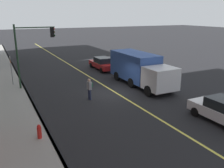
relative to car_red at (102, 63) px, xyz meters
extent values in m
plane|color=black|center=(-8.64, 2.77, -0.75)|extent=(200.00, 200.00, 0.00)
cube|color=gray|center=(-8.64, 11.06, -0.67)|extent=(80.00, 2.85, 0.15)
cube|color=slate|center=(-8.64, 9.72, -0.67)|extent=(80.00, 0.16, 0.15)
cube|color=#D8CC4C|center=(-8.64, 2.77, -0.74)|extent=(80.00, 0.16, 0.01)
cube|color=red|center=(0.03, 0.00, -0.17)|extent=(4.74, 1.70, 0.57)
cube|color=black|center=(-0.06, 0.00, 0.44)|extent=(2.06, 1.57, 0.64)
cylinder|color=black|center=(-1.54, -0.83, -0.45)|extent=(0.60, 0.22, 0.60)
cylinder|color=black|center=(-1.54, 0.83, -0.45)|extent=(0.60, 0.22, 0.60)
cylinder|color=black|center=(1.59, -0.83, -0.45)|extent=(0.60, 0.22, 0.60)
cylinder|color=black|center=(1.59, 0.83, -0.45)|extent=(0.60, 0.22, 0.60)
cube|color=silver|center=(-17.11, -0.50, -0.13)|extent=(4.48, 1.74, 0.64)
cylinder|color=black|center=(-15.63, -1.35, -0.45)|extent=(0.60, 0.22, 0.60)
cylinder|color=black|center=(-15.63, 0.35, -0.45)|extent=(0.60, 0.22, 0.60)
cube|color=silver|center=(-10.83, -0.41, 0.64)|extent=(2.27, 2.46, 1.87)
cube|color=#2D4C93|center=(-6.71, -0.41, 0.96)|extent=(5.68, 2.46, 2.52)
cylinder|color=black|center=(-10.83, -1.59, -0.30)|extent=(0.90, 0.28, 0.90)
cylinder|color=black|center=(-10.83, 0.77, -0.30)|extent=(0.90, 0.28, 0.90)
cylinder|color=black|center=(-5.29, -1.59, -0.30)|extent=(0.90, 0.28, 0.90)
cylinder|color=black|center=(-5.29, 0.77, -0.30)|extent=(0.90, 0.28, 0.90)
cylinder|color=black|center=(-8.13, -1.59, -0.30)|extent=(0.90, 0.28, 0.90)
cylinder|color=black|center=(-8.13, 0.77, -0.30)|extent=(0.90, 0.28, 0.90)
cylinder|color=#262D4C|center=(-9.53, 5.42, -0.32)|extent=(0.15, 0.15, 0.85)
cylinder|color=#262D4C|center=(-9.30, 5.45, -0.32)|extent=(0.15, 0.15, 0.85)
cube|color=gray|center=(-9.42, 5.43, 0.42)|extent=(0.43, 0.26, 0.64)
sphere|color=tan|center=(-9.42, 5.43, 0.86)|extent=(0.23, 0.23, 0.23)
cube|color=#26593F|center=(-9.40, 5.27, 0.46)|extent=(0.27, 0.18, 0.34)
cylinder|color=#1E3823|center=(-4.20, 10.04, 2.13)|extent=(0.16, 0.16, 5.76)
cylinder|color=#1E3823|center=(-4.20, 8.33, 4.71)|extent=(0.10, 3.42, 0.10)
cube|color=black|center=(-4.20, 6.87, 4.26)|extent=(0.28, 0.30, 0.90)
sphere|color=red|center=(-4.20, 6.69, 4.56)|extent=(0.18, 0.18, 0.18)
sphere|color=#392905|center=(-4.20, 6.69, 4.26)|extent=(0.18, 0.18, 0.18)
sphere|color=black|center=(-4.20, 6.69, 3.96)|extent=(0.18, 0.18, 0.18)
cylinder|color=slate|center=(-2.64, 10.54, 0.73)|extent=(0.08, 0.08, 2.95)
cube|color=white|center=(-2.64, 10.56, 2.00)|extent=(0.60, 0.02, 0.20)
cube|color=#DB5919|center=(-2.64, 10.56, 1.65)|extent=(0.44, 0.02, 0.28)
cylinder|color=red|center=(-14.23, 10.24, -0.35)|extent=(0.24, 0.24, 0.80)
sphere|color=red|center=(-14.23, 10.24, 0.09)|extent=(0.20, 0.20, 0.20)
camera|label=1|loc=(-26.35, 11.98, 5.83)|focal=38.45mm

